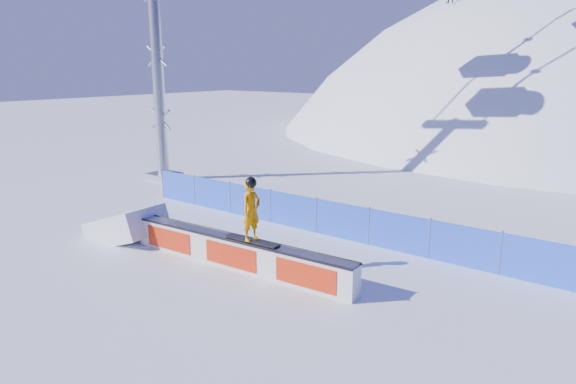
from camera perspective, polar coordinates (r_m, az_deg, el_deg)
The scene contains 6 objects.
ground at distance 12.56m, azimuth 2.93°, elevation -12.30°, with size 160.00×160.00×0.00m, color white.
snow_hill at distance 56.83m, azimuth 28.02°, elevation -12.38°, with size 64.00×64.00×64.00m.
safety_fence at distance 16.00m, azimuth 12.14°, elevation -4.44°, with size 22.05×0.05×1.30m.
rail_box at distance 14.54m, azimuth -5.78°, elevation -6.72°, with size 7.54×0.94×0.90m.
snow_ramp at distance 17.92m, azimuth -17.42°, elevation -4.82°, with size 2.44×1.63×0.91m, color white, non-canonical shape.
snowboarder at distance 13.78m, azimuth -4.09°, elevation -2.01°, with size 1.72×0.63×1.78m.
Camera 1 is at (6.33, -9.34, 5.52)m, focal length 32.00 mm.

